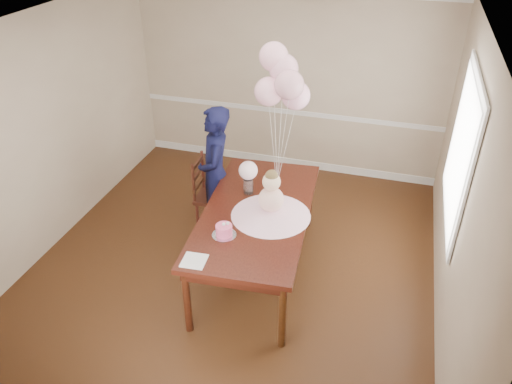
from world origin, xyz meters
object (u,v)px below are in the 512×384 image
object	(u,v)px
woman	(216,173)
birthday_cake	(224,230)
dining_chair_seat	(214,197)
dining_table_top	(257,213)

from	to	relation	value
woman	birthday_cake	bearing A→B (deg)	4.88
dining_chair_seat	woman	distance (m)	0.44
dining_table_top	woman	size ratio (longest dim) A/B	1.31
birthday_cake	dining_chair_seat	xyz separation A→B (m)	(-0.59, 1.22, -0.47)
dining_table_top	birthday_cake	bearing A→B (deg)	-113.96
dining_table_top	birthday_cake	xyz separation A→B (m)	(-0.18, -0.51, 0.09)
dining_table_top	birthday_cake	distance (m)	0.55
dining_table_top	woman	distance (m)	0.91
birthday_cake	dining_chair_seat	world-z (taller)	birthday_cake
dining_table_top	woman	bearing A→B (deg)	134.76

